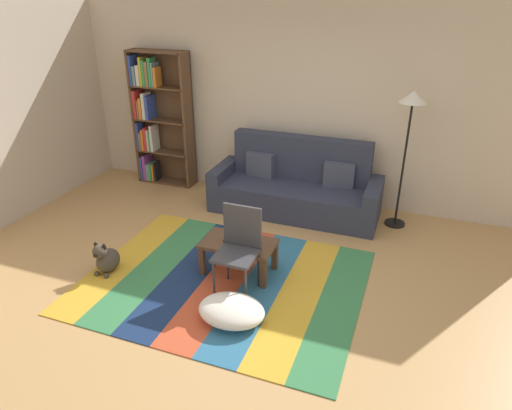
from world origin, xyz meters
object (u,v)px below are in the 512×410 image
at_px(couch, 296,188).
at_px(tv_remote, 230,239).
at_px(pouf, 232,310).
at_px(dog, 106,259).
at_px(folding_chair, 239,243).
at_px(standing_lamp, 411,115).
at_px(coffee_table, 239,248).
at_px(bookshelf, 156,118).

distance_m(couch, tv_remote, 1.68).
xyz_separation_m(pouf, dog, (-1.59, 0.27, 0.05)).
height_order(pouf, folding_chair, folding_chair).
bearing_deg(couch, standing_lamp, 2.62).
xyz_separation_m(pouf, standing_lamp, (1.25, 2.50, 1.34)).
distance_m(coffee_table, folding_chair, 0.37).
height_order(standing_lamp, folding_chair, standing_lamp).
distance_m(pouf, dog, 1.61).
xyz_separation_m(tv_remote, folding_chair, (0.22, -0.28, 0.15)).
bearing_deg(coffee_table, pouf, -72.43).
xyz_separation_m(bookshelf, folding_chair, (2.26, -2.22, -0.49)).
bearing_deg(bookshelf, tv_remote, -43.63).
bearing_deg(bookshelf, pouf, -48.80).
distance_m(pouf, folding_chair, 0.67).
xyz_separation_m(bookshelf, standing_lamp, (3.64, -0.22, 0.42)).
bearing_deg(dog, bookshelf, 108.05).
bearing_deg(tv_remote, folding_chair, -23.76).
height_order(couch, coffee_table, couch).
bearing_deg(couch, bookshelf, 172.95).
bearing_deg(standing_lamp, folding_chair, -124.58).
bearing_deg(couch, dog, -124.57).
distance_m(dog, folding_chair, 1.53).
xyz_separation_m(standing_lamp, folding_chair, (-1.38, -2.00, -0.92)).
distance_m(bookshelf, pouf, 3.74).
height_order(couch, bookshelf, bookshelf).
relative_size(coffee_table, dog, 1.96).
relative_size(pouf, dog, 1.59).
xyz_separation_m(couch, standing_lamp, (1.34, 0.06, 1.11)).
height_order(coffee_table, dog, dog).
bearing_deg(tv_remote, coffee_table, 20.05).
distance_m(dog, tv_remote, 1.36).
distance_m(couch, bookshelf, 2.42).
bearing_deg(tv_remote, bookshelf, 163.88).
xyz_separation_m(dog, standing_lamp, (2.84, 2.23, 1.29)).
relative_size(couch, bookshelf, 1.13).
distance_m(pouf, tv_remote, 0.90).
distance_m(bookshelf, tv_remote, 2.89).
distance_m(coffee_table, standing_lamp, 2.56).
bearing_deg(standing_lamp, dog, -141.79).
distance_m(tv_remote, folding_chair, 0.38).
bearing_deg(dog, couch, 55.43).
height_order(coffee_table, standing_lamp, standing_lamp).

